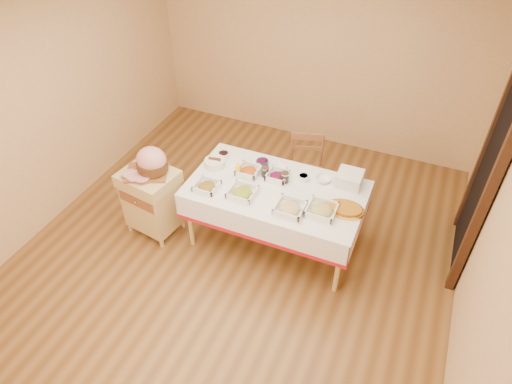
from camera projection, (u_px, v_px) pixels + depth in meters
room_shell at (236, 154)px, 4.22m from camera, size 5.00×5.00×5.00m
doorway at (488, 173)px, 4.31m from camera, size 0.09×1.10×2.20m
dining_table at (276, 200)px, 4.80m from camera, size 1.82×1.02×0.76m
butcher_cart at (152, 198)px, 5.03m from camera, size 0.64×0.56×0.81m
dining_chair at (305, 171)px, 5.39m from camera, size 0.50×0.48×0.91m
ham_on_board at (151, 163)px, 4.73m from camera, size 0.46×0.44×0.30m
serving_dish_a at (207, 187)px, 4.66m from camera, size 0.24×0.23×0.10m
serving_dish_b at (242, 193)px, 4.58m from camera, size 0.26×0.26×0.11m
serving_dish_c at (290, 208)px, 4.40m from camera, size 0.28×0.28×0.11m
serving_dish_d at (322, 210)px, 4.38m from camera, size 0.28×0.28×0.11m
serving_dish_e at (249, 171)px, 4.85m from camera, size 0.24×0.23×0.11m
serving_dish_f at (277, 176)px, 4.79m from camera, size 0.23×0.22×0.10m
small_bowl_left at (224, 155)px, 5.08m from camera, size 0.13×0.13×0.06m
small_bowl_mid at (262, 162)px, 4.98m from camera, size 0.14×0.14×0.06m
small_bowl_right at (304, 177)px, 4.78m from camera, size 0.11×0.11×0.06m
bowl_white_imported at (279, 168)px, 4.92m from camera, size 0.19×0.19×0.04m
bowl_small_imported at (324, 179)px, 4.76m from camera, size 0.16×0.16×0.05m
preserve_jar_left at (265, 172)px, 4.82m from camera, size 0.09×0.09×0.11m
preserve_jar_right at (285, 178)px, 4.74m from camera, size 0.09×0.09×0.12m
mustard_bottle at (238, 170)px, 4.80m from camera, size 0.06×0.06×0.18m
bread_basket at (215, 163)px, 4.95m from camera, size 0.23×0.23×0.10m
plate_stack at (350, 179)px, 4.70m from camera, size 0.25×0.25×0.14m
brass_platter at (345, 209)px, 4.41m from camera, size 0.37×0.27×0.05m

